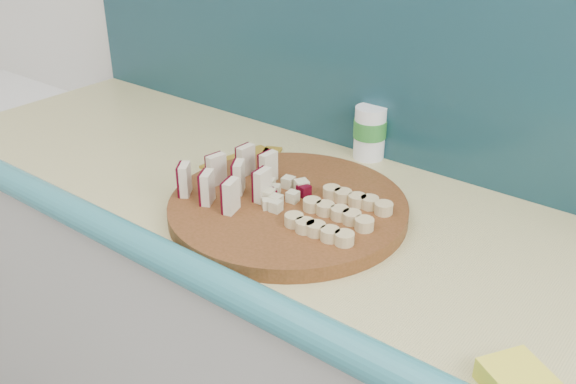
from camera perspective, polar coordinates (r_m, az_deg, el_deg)
The scene contains 7 objects.
backsplash at distance 1.32m, azimuth 15.28°, elevation 11.33°, with size 2.20×0.02×0.50m, color teal.
cutting_board at distance 1.20m, azimuth -0.00°, elevation -1.44°, with size 0.45×0.45×0.03m, color #482A0F.
apple_wedges at distance 1.22m, azimuth -5.04°, elevation 1.32°, with size 0.15×0.18×0.06m.
apple_chunks at distance 1.21m, azimuth -1.12°, elevation -0.00°, with size 0.06×0.07×0.02m.
banana_slices at distance 1.14m, azimuth 4.47°, elevation -1.95°, with size 0.15×0.17×0.02m.
canister at distance 1.43m, azimuth 7.28°, elevation 5.35°, with size 0.07×0.07×0.12m.
banana_peel at distance 1.40m, azimuth -2.69°, elevation 2.39°, with size 0.23×0.20×0.01m.
Camera 1 is at (0.59, 0.62, 1.51)m, focal length 40.00 mm.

